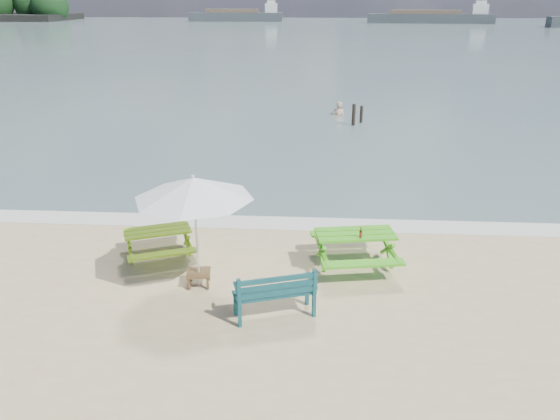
# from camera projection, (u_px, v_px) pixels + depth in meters

# --- Properties ---
(sea) EXTENTS (300.00, 300.00, 0.00)m
(sea) POSITION_uv_depth(u_px,v_px,m) (310.00, 34.00, 89.12)
(sea) COLOR slate
(sea) RESTS_ON ground
(foam_strip) EXTENTS (22.00, 0.90, 0.01)m
(foam_strip) POSITION_uv_depth(u_px,v_px,m) (262.00, 223.00, 14.37)
(foam_strip) COLOR silver
(foam_strip) RESTS_ON ground
(picnic_table_left) EXTENTS (1.96, 2.05, 0.69)m
(picnic_table_left) POSITION_uv_depth(u_px,v_px,m) (159.00, 244.00, 12.32)
(picnic_table_left) COLOR #84B51B
(picnic_table_left) RESTS_ON ground
(picnic_table_right) EXTENTS (1.98, 2.14, 0.81)m
(picnic_table_right) POSITION_uv_depth(u_px,v_px,m) (355.00, 250.00, 11.90)
(picnic_table_right) COLOR #40A619
(picnic_table_right) RESTS_ON ground
(park_bench) EXTENTS (1.58, 0.95, 0.92)m
(park_bench) POSITION_uv_depth(u_px,v_px,m) (274.00, 302.00, 10.09)
(park_bench) COLOR #103D43
(park_bench) RESTS_ON ground
(side_table) EXTENTS (0.53, 0.53, 0.31)m
(side_table) POSITION_uv_depth(u_px,v_px,m) (199.00, 278.00, 11.21)
(side_table) COLOR brown
(side_table) RESTS_ON ground
(patio_umbrella) EXTENTS (2.63, 2.63, 2.33)m
(patio_umbrella) POSITION_uv_depth(u_px,v_px,m) (193.00, 188.00, 10.50)
(patio_umbrella) COLOR silver
(patio_umbrella) RESTS_ON ground
(beer_bottle) EXTENTS (0.06, 0.06, 0.24)m
(beer_bottle) POSITION_uv_depth(u_px,v_px,m) (361.00, 234.00, 11.49)
(beer_bottle) COLOR #914D15
(beer_bottle) RESTS_ON picnic_table_right
(swimmer) EXTENTS (0.69, 0.48, 1.81)m
(swimmer) POSITION_uv_depth(u_px,v_px,m) (338.00, 119.00, 27.68)
(swimmer) COLOR tan
(swimmer) RESTS_ON ground
(mooring_pilings) EXTENTS (0.55, 0.75, 1.18)m
(mooring_pilings) POSITION_uv_depth(u_px,v_px,m) (357.00, 117.00, 25.49)
(mooring_pilings) COLOR black
(mooring_pilings) RESTS_ON ground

